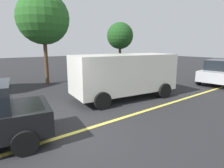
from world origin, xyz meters
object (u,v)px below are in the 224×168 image
white_van (125,73)px  car_silver_behind_van (221,72)px  tree_right_verge (120,36)px  tree_left_verge (43,19)px

white_van → car_silver_behind_van: (7.70, -1.41, -0.43)m
white_van → tree_right_verge: 9.72m
white_van → tree_left_verge: (-1.86, 6.06, 3.10)m
white_van → tree_right_verge: tree_right_verge is taller
white_van → car_silver_behind_van: white_van is taller
tree_left_verge → tree_right_verge: tree_left_verge is taller
white_van → car_silver_behind_van: size_ratio=1.18×
white_van → tree_right_verge: (5.89, 7.40, 2.25)m
car_silver_behind_van → tree_right_verge: (-1.81, 8.81, 2.69)m
car_silver_behind_van → white_van: bearing=169.6°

